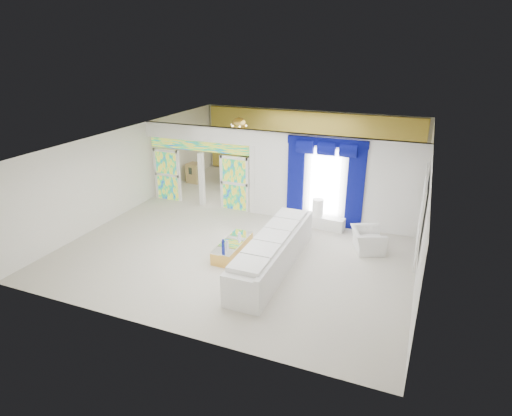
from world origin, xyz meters
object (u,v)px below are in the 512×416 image
at_px(grand_piano, 249,170).
at_px(white_sofa, 273,253).
at_px(console_table, 326,223).
at_px(armchair, 368,240).
at_px(coffee_table, 233,248).

bearing_deg(grand_piano, white_sofa, -46.46).
height_order(white_sofa, console_table, white_sofa).
bearing_deg(grand_piano, armchair, -24.00).
bearing_deg(console_table, coffee_table, -126.63).
xyz_separation_m(console_table, armchair, (1.50, -1.10, 0.13)).
relative_size(console_table, grand_piano, 0.64).
relative_size(white_sofa, console_table, 3.68).
distance_m(white_sofa, console_table, 3.21).
height_order(coffee_table, armchair, armchair).
height_order(console_table, armchair, armchair).
xyz_separation_m(coffee_table, console_table, (2.09, 2.81, 0.01)).
bearing_deg(white_sofa, coffee_table, 167.62).
height_order(armchair, grand_piano, grand_piano).
relative_size(coffee_table, armchair, 1.69).
xyz_separation_m(white_sofa, grand_piano, (-3.62, 6.91, 0.05)).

